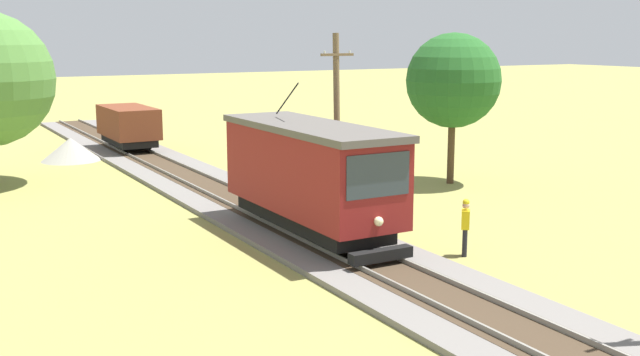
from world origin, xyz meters
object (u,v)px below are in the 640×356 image
Objects in this scene: red_tram at (310,173)px; track_worker at (465,225)px; utility_pole_mid at (337,120)px; freight_car at (128,125)px; tree_right_far at (453,81)px; gravel_pile at (71,149)px.

red_tram is 5.29m from track_worker.
utility_pole_mid is at bearing 130.25° from track_worker.
freight_car is 19.62m from tree_right_far.
red_tram is at bearing -152.48° from tree_right_far.
track_worker is (6.69, -24.45, 0.36)m from gravel_pile.
red_tram reaches higher than gravel_pile.
red_tram is at bearing -131.35° from utility_pole_mid.
gravel_pile is 0.46× the size of tree_right_far.
tree_right_far is at bearing -58.31° from freight_car.
gravel_pile is (-6.65, 16.84, -2.84)m from utility_pole_mid.
track_worker is at bearing -83.11° from freight_car.
track_worker is (0.04, -7.61, -2.48)m from utility_pole_mid.
tree_right_far reaches higher than red_tram.
tree_right_far reaches higher than freight_car.
track_worker is 0.26× the size of tree_right_far.
track_worker is (3.13, -25.89, -0.57)m from freight_car.
tree_right_far reaches higher than track_worker.
tree_right_far is at bearing 27.52° from red_tram.
red_tram is 4.79× the size of track_worker.
gravel_pile is 20.77m from tree_right_far.
red_tram is 1.64× the size of freight_car.
tree_right_far is at bearing 14.19° from utility_pole_mid.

